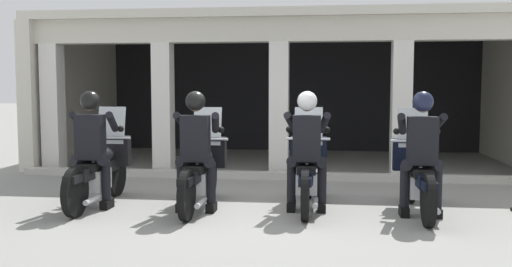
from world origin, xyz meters
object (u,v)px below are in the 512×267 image
Objects in this scene: motorcycle_far_left at (101,168)px; motorcycle_center_right at (307,170)px; police_officer_far_left at (91,139)px; police_officer_far_right at (422,143)px; motorcycle_far_right at (417,174)px; police_officer_center_right at (307,141)px; motorcycle_center_left at (201,171)px; police_officer_center_left at (196,141)px.

motorcycle_far_left and motorcycle_center_right have the same top height.
police_officer_far_right is (4.32, 0.03, 0.00)m from police_officer_far_left.
motorcycle_center_right is 1.56m from police_officer_far_right.
motorcycle_far_right is (4.32, 0.31, -0.44)m from police_officer_far_left.
motorcycle_far_left is 2.88m from motorcycle_center_right.
police_officer_far_left is 4.35m from motorcycle_far_right.
motorcycle_far_right is at bearing -1.24° from police_officer_center_right.
police_officer_far_left and police_officer_far_right have the same top height.
motorcycle_center_left is 2.92m from police_officer_far_right.
police_officer_center_right is at bearing 166.20° from police_officer_far_right.
motorcycle_far_left is 1.00× the size of motorcycle_center_left.
police_officer_far_right is at bearing -98.75° from motorcycle_far_right.
motorcycle_center_right is 1.29× the size of police_officer_far_right.
police_officer_center_right is at bearing -1.24° from police_officer_center_left.
motorcycle_center_left is at bearing 81.20° from police_officer_center_left.
police_officer_far_right is at bearing -7.53° from police_officer_center_left.
motorcycle_center_left is at bearing 10.89° from police_officer_far_left.
motorcycle_far_right is at bearing 0.99° from motorcycle_far_left.
police_officer_center_right is 1.51m from motorcycle_far_right.
police_officer_far_right is at bearing -2.77° from motorcycle_far_left.
motorcycle_far_left is at bearing 176.06° from motorcycle_center_right.
police_officer_center_right is at bearing -12.48° from motorcycle_center_left.
police_officer_center_left is 0.78× the size of motorcycle_far_right.
police_officer_center_right is at bearing 3.84° from police_officer_far_left.
police_officer_far_left is 1.00× the size of police_officer_center_left.
police_officer_far_left is 0.78× the size of motorcycle_center_left.
police_officer_center_right is (1.44, -0.10, 0.44)m from motorcycle_center_left.
police_officer_center_left is at bearing 178.13° from motorcycle_far_right.
police_officer_far_left is at bearing -89.65° from motorcycle_far_left.
police_officer_far_right is (1.44, -0.13, 0.00)m from police_officer_center_right.
motorcycle_far_left and motorcycle_far_right have the same top height.
police_officer_center_right reaches higher than motorcycle_far_right.
motorcycle_far_right is at bearing -7.53° from motorcycle_center_left.
motorcycle_far_right is (2.88, 0.05, 0.00)m from motorcycle_center_left.
police_officer_far_right is at bearing 0.99° from police_officer_far_left.
police_officer_far_right is at bearing -13.17° from motorcycle_center_left.
motorcycle_center_left is 1.51m from police_officer_center_right.
motorcycle_far_right is at bearing 4.74° from police_officer_far_left.
police_officer_center_right is (2.88, 0.16, 0.00)m from police_officer_far_left.
police_officer_far_left and police_officer_center_left have the same top height.
motorcycle_far_right is 0.52m from police_officer_far_right.
police_officer_center_left reaches higher than motorcycle_far_left.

